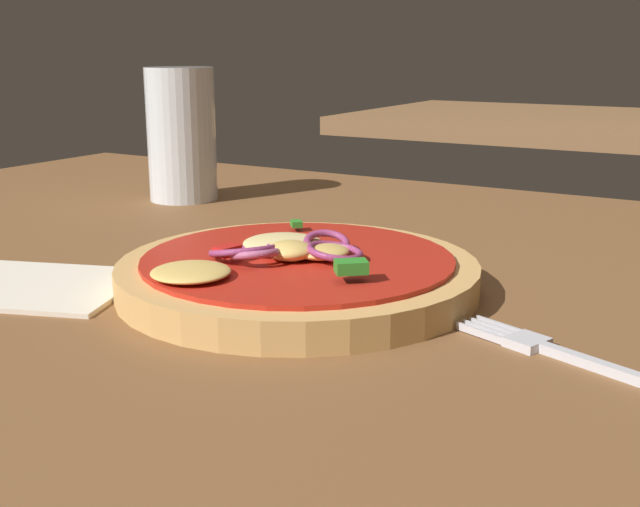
% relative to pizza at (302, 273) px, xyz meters
% --- Properties ---
extents(dining_table, '(1.18, 0.83, 0.04)m').
position_rel_pizza_xyz_m(dining_table, '(-0.00, 0.01, -0.03)').
color(dining_table, brown).
rests_on(dining_table, ground).
extents(pizza, '(0.23, 0.23, 0.04)m').
position_rel_pizza_xyz_m(pizza, '(0.00, 0.00, 0.00)').
color(pizza, tan).
rests_on(pizza, dining_table).
extents(fork, '(0.15, 0.07, 0.01)m').
position_rel_pizza_xyz_m(fork, '(0.18, -0.03, -0.01)').
color(fork, silver).
rests_on(fork, dining_table).
extents(beer_glass, '(0.07, 0.07, 0.13)m').
position_rel_pizza_xyz_m(beer_glass, '(-0.26, 0.20, 0.05)').
color(beer_glass, silver).
rests_on(beer_glass, dining_table).
extents(napkin, '(0.18, 0.14, 0.00)m').
position_rel_pizza_xyz_m(napkin, '(-0.17, -0.09, -0.01)').
color(napkin, silver).
rests_on(napkin, dining_table).
extents(background_table, '(0.76, 0.63, 0.04)m').
position_rel_pizza_xyz_m(background_table, '(-0.25, 1.41, -0.03)').
color(background_table, brown).
rests_on(background_table, ground).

